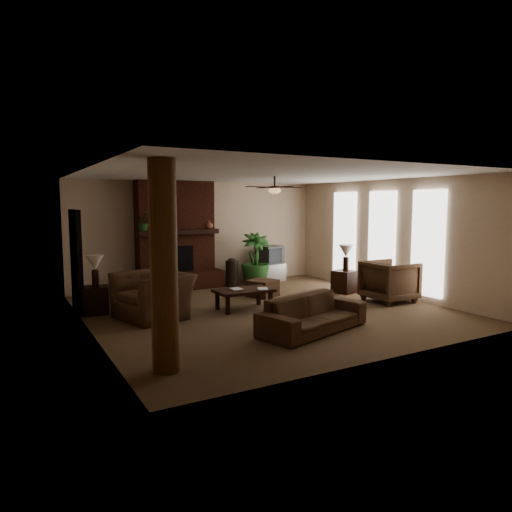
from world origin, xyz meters
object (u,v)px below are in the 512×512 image
armchair_right (390,279)px  tv_stand (269,272)px  armchair_left (153,288)px  floor_plant (256,271)px  ottoman (263,288)px  sofa (313,308)px  lamp_left (95,265)px  coffee_table (244,292)px  side_table_left (96,300)px  lamp_right (346,253)px  side_table_right (345,282)px  floor_vase (232,270)px  log_column (164,267)px

armchair_right → tv_stand: 3.87m
armchair_left → floor_plant: 4.12m
armchair_right → ottoman: 2.95m
tv_stand → armchair_left: bearing=-149.5°
armchair_right → tv_stand: (-0.93, 3.75, -0.27)m
sofa → lamp_left: bearing=118.1°
ottoman → coffee_table: bearing=-136.2°
side_table_left → tv_stand: bearing=18.1°
coffee_table → armchair_right: bearing=-15.8°
armchair_right → tv_stand: size_ratio=1.21×
floor_plant → tv_stand: bearing=31.2°
armchair_left → armchair_right: 5.26m
sofa → ottoman: size_ratio=3.55×
side_table_left → ottoman: bearing=-2.7°
coffee_table → lamp_right: 3.17m
coffee_table → side_table_left: bearing=157.3°
coffee_table → side_table_right: (3.06, 0.40, -0.10)m
side_table_left → floor_vase: bearing=20.3°
side_table_left → side_table_right: bearing=-7.5°
side_table_left → lamp_right: bearing=-7.5°
armchair_right → floor_vase: bearing=34.3°
log_column → sofa: size_ratio=1.32×
armchair_right → side_table_right: 1.35m
armchair_left → tv_stand: size_ratio=1.59×
armchair_left → lamp_left: lamp_left is taller
log_column → armchair_right: log_column is taller
coffee_table → lamp_left: bearing=158.3°
coffee_table → side_table_right: bearing=7.4°
ottoman → side_table_left: size_ratio=1.09×
armchair_left → coffee_table: size_ratio=1.12×
armchair_right → lamp_right: size_ratio=1.59×
sofa → lamp_right: 3.78m
floor_vase → armchair_right: bearing=-57.0°
armchair_right → floor_vase: size_ratio=1.34×
log_column → floor_plant: size_ratio=1.96×
coffee_table → side_table_left: 3.02m
armchair_right → sofa: bearing=112.3°
side_table_left → lamp_left: lamp_left is taller
ottoman → side_table_right: side_table_right is taller
log_column → side_table_left: size_ratio=5.09×
floor_plant → side_table_left: 4.59m
coffee_table → floor_plant: bearing=55.9°
floor_vase → lamp_left: size_ratio=1.18×
armchair_left → side_table_left: bearing=-150.2°
armchair_right → side_table_right: size_ratio=1.87×
armchair_left → side_table_right: size_ratio=2.45×
armchair_left → lamp_left: (-0.91, 0.86, 0.41)m
side_table_left → side_table_right: 5.90m
floor_vase → side_table_left: 4.03m
coffee_table → lamp_right: (3.08, 0.39, 0.63)m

